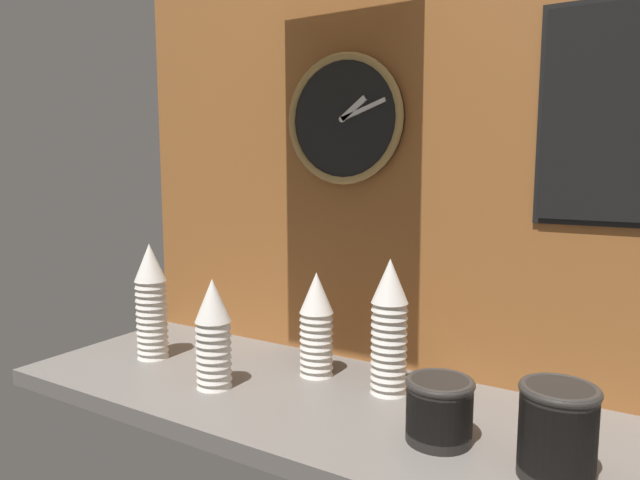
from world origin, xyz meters
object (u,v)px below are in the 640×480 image
object	(u,v)px
bowl_stack_right	(439,408)
menu_board	(634,113)
cup_stack_far_left	(151,301)
bowl_stack_far_right	(557,430)
cup_stack_center_left	(213,333)
wall_clock	(344,119)
cup_stack_center	(316,324)
cup_stack_center_right	(389,326)

from	to	relation	value
bowl_stack_right	menu_board	bearing A→B (deg)	49.07
cup_stack_far_left	bowl_stack_far_right	size ratio (longest dim) A/B	1.94
cup_stack_center_left	bowl_stack_far_right	bearing A→B (deg)	-0.00
cup_stack_center_left	wall_clock	distance (m)	0.63
cup_stack_center	cup_stack_center_left	size ratio (longest dim) A/B	1.00
bowl_stack_right	wall_clock	world-z (taller)	wall_clock
cup_stack_far_left	cup_stack_center	distance (m)	0.47
cup_stack_center_left	menu_board	distance (m)	1.02
bowl_stack_far_right	wall_clock	bearing A→B (deg)	151.01
cup_stack_center	bowl_stack_right	distance (m)	0.42
cup_stack_center_right	wall_clock	bearing A→B (deg)	144.31
cup_stack_center_right	bowl_stack_far_right	world-z (taller)	cup_stack_center_right
bowl_stack_right	menu_board	distance (m)	0.70
bowl_stack_right	bowl_stack_far_right	xyz separation A→B (m)	(0.21, -0.02, 0.02)
cup_stack_center	bowl_stack_far_right	xyz separation A→B (m)	(0.59, -0.19, -0.05)
cup_stack_center_right	bowl_stack_right	xyz separation A→B (m)	(0.18, -0.16, -0.09)
cup_stack_far_left	menu_board	bearing A→B (deg)	13.52
wall_clock	bowl_stack_right	bearing A→B (deg)	-38.89
cup_stack_far_left	bowl_stack_right	bearing A→B (deg)	-3.47
wall_clock	menu_board	world-z (taller)	menu_board
cup_stack_center_right	cup_stack_far_left	bearing A→B (deg)	-170.25
cup_stack_far_left	wall_clock	xyz separation A→B (m)	(0.45, 0.26, 0.48)
cup_stack_center	wall_clock	distance (m)	0.53
bowl_stack_far_right	wall_clock	size ratio (longest dim) A/B	0.48
bowl_stack_right	menu_board	xyz separation A→B (m)	(0.27, 0.32, 0.56)
cup_stack_center_left	bowl_stack_right	distance (m)	0.55
bowl_stack_right	cup_stack_center_right	bearing A→B (deg)	137.81
wall_clock	menu_board	bearing A→B (deg)	0.78
bowl_stack_far_right	wall_clock	distance (m)	0.88
cup_stack_center_left	bowl_stack_far_right	world-z (taller)	cup_stack_center_left
bowl_stack_far_right	wall_clock	xyz separation A→B (m)	(-0.59, 0.33, 0.56)
cup_stack_center_right	cup_stack_center_left	size ratio (longest dim) A/B	1.20
cup_stack_far_left	bowl_stack_right	world-z (taller)	cup_stack_far_left
cup_stack_center_left	menu_board	xyz separation A→B (m)	(0.82, 0.34, 0.50)
cup_stack_center_left	bowl_stack_right	world-z (taller)	cup_stack_center_left
cup_stack_far_left	cup_stack_center_left	xyz separation A→B (m)	(0.29, -0.07, -0.03)
cup_stack_center_right	menu_board	xyz separation A→B (m)	(0.45, 0.15, 0.47)
cup_stack_center	menu_board	size ratio (longest dim) A/B	0.57
cup_stack_center	wall_clock	world-z (taller)	wall_clock
bowl_stack_right	wall_clock	bearing A→B (deg)	141.11
cup_stack_center	menu_board	bearing A→B (deg)	12.42
wall_clock	menu_board	distance (m)	0.66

